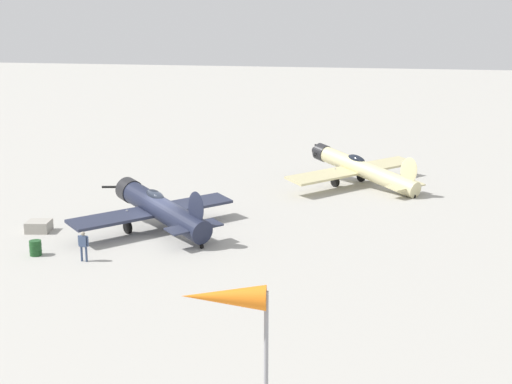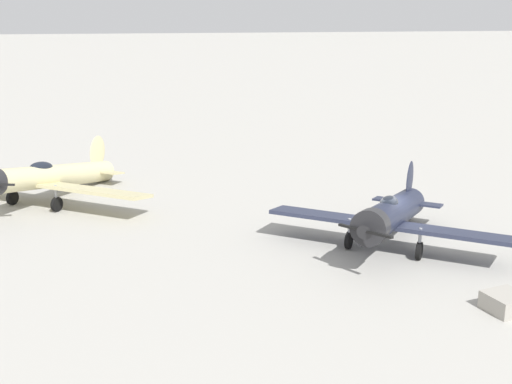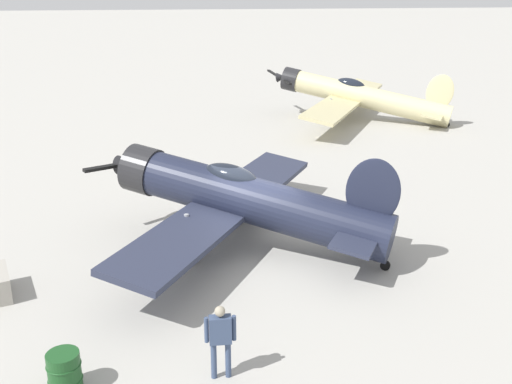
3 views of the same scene
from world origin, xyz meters
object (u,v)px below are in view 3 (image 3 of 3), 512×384
(airplane_foreground, at_px, (241,198))
(airplane_mid_apron, at_px, (358,96))
(fuel_drum, at_px, (64,372))
(ground_crew_mechanic, at_px, (220,335))

(airplane_foreground, bearing_deg, airplane_mid_apron, -87.19)
(fuel_drum, bearing_deg, airplane_mid_apron, -31.55)
(ground_crew_mechanic, xyz_separation_m, fuel_drum, (0.14, 3.07, -0.57))
(airplane_foreground, xyz_separation_m, ground_crew_mechanic, (-6.34, 1.41, -0.54))
(fuel_drum, bearing_deg, ground_crew_mechanic, -92.53)
(airplane_mid_apron, height_order, fuel_drum, airplane_mid_apron)
(airplane_foreground, distance_m, ground_crew_mechanic, 6.51)
(ground_crew_mechanic, distance_m, fuel_drum, 3.12)
(ground_crew_mechanic, relative_size, fuel_drum, 1.96)
(airplane_foreground, bearing_deg, fuel_drum, 86.84)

